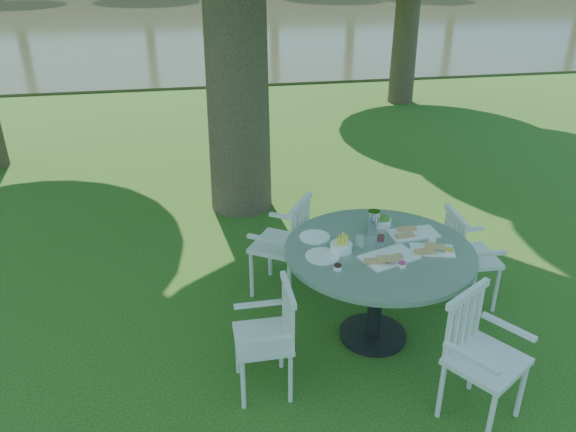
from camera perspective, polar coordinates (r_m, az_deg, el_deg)
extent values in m
plane|color=#183C0C|center=(5.18, 0.42, -9.45)|extent=(140.00, 140.00, 0.00)
cylinder|color=black|center=(4.91, 8.59, -11.79)|extent=(0.56, 0.56, 0.04)
cylinder|color=black|center=(4.68, 8.92, -7.86)|extent=(0.12, 0.12, 0.77)
cylinder|color=slate|center=(4.47, 9.27, -3.54)|extent=(1.49, 1.49, 0.04)
cylinder|color=silver|center=(5.37, 20.38, -7.05)|extent=(0.04, 0.04, 0.44)
cylinder|color=silver|center=(5.67, 18.64, -4.96)|extent=(0.04, 0.04, 0.44)
cylinder|color=silver|center=(5.22, 16.88, -7.48)|extent=(0.04, 0.04, 0.44)
cylinder|color=silver|center=(5.53, 15.29, -5.29)|extent=(0.04, 0.04, 0.44)
cube|color=silver|center=(5.32, 18.14, -3.95)|extent=(0.44, 0.48, 0.04)
cube|color=silver|center=(5.15, 16.46, -2.13)|extent=(0.06, 0.46, 0.45)
cylinder|color=silver|center=(5.57, -1.85, -3.89)|extent=(0.04, 0.04, 0.47)
cylinder|color=silver|center=(5.24, -3.72, -5.98)|extent=(0.04, 0.04, 0.47)
cylinder|color=silver|center=(5.44, 1.80, -4.63)|extent=(0.04, 0.04, 0.47)
cylinder|color=silver|center=(5.11, 0.13, -6.84)|extent=(0.04, 0.04, 0.47)
cube|color=silver|center=(5.21, -0.92, -2.88)|extent=(0.63, 0.64, 0.04)
cube|color=silver|center=(5.04, 1.25, -1.11)|extent=(0.30, 0.43, 0.48)
cylinder|color=silver|center=(4.40, -5.15, -13.44)|extent=(0.03, 0.03, 0.42)
cylinder|color=silver|center=(4.12, -4.58, -16.70)|extent=(0.03, 0.03, 0.42)
cylinder|color=silver|center=(4.44, -0.69, -12.98)|extent=(0.03, 0.03, 0.42)
cylinder|color=silver|center=(4.15, 0.25, -16.17)|extent=(0.03, 0.03, 0.42)
cube|color=silver|center=(4.13, -2.61, -12.34)|extent=(0.40, 0.43, 0.04)
cube|color=silver|center=(4.03, 0.02, -9.84)|extent=(0.04, 0.43, 0.43)
cylinder|color=silver|center=(4.05, 19.86, -18.99)|extent=(0.04, 0.04, 0.46)
cylinder|color=silver|center=(4.35, 22.62, -16.01)|extent=(0.04, 0.04, 0.46)
cylinder|color=silver|center=(4.17, 15.28, -16.73)|extent=(0.04, 0.04, 0.46)
cylinder|color=silver|center=(4.45, 18.29, -14.03)|extent=(0.04, 0.04, 0.46)
cube|color=silver|center=(4.09, 19.54, -13.75)|extent=(0.63, 0.62, 0.04)
cube|color=silver|center=(4.03, 17.44, -10.16)|extent=(0.42, 0.28, 0.47)
cube|color=white|center=(4.34, 10.25, -4.14)|extent=(0.48, 0.37, 0.02)
cube|color=white|center=(4.51, 14.43, -3.37)|extent=(0.38, 0.28, 0.01)
cube|color=white|center=(4.73, 12.61, -1.75)|extent=(0.40, 0.24, 0.02)
cylinder|color=white|center=(4.30, 3.52, -4.08)|extent=(0.26, 0.26, 0.01)
cylinder|color=white|center=(4.57, 2.73, -2.14)|extent=(0.25, 0.25, 0.01)
cylinder|color=white|center=(4.37, 5.43, -3.20)|extent=(0.17, 0.17, 0.07)
cylinder|color=white|center=(4.83, 9.46, -0.59)|extent=(0.17, 0.17, 0.06)
cylinder|color=silver|center=(4.64, 8.67, -0.65)|extent=(0.10, 0.10, 0.20)
cylinder|color=white|center=(4.46, 9.45, -1.90)|extent=(0.07, 0.07, 0.19)
cylinder|color=white|center=(4.41, 7.34, -2.75)|extent=(0.06, 0.06, 0.10)
cylinder|color=white|center=(4.39, 7.27, -2.74)|extent=(0.07, 0.07, 0.12)
cylinder|color=white|center=(4.24, 11.51, -4.90)|extent=(0.06, 0.06, 0.03)
cylinder|color=white|center=(4.49, 16.07, -3.57)|extent=(0.08, 0.08, 0.03)
cylinder|color=white|center=(4.62, 14.43, -2.52)|extent=(0.07, 0.07, 0.03)
cylinder|color=white|center=(4.14, 5.07, -5.25)|extent=(0.07, 0.07, 0.03)
cube|color=#32351F|center=(27.33, -9.47, 19.12)|extent=(100.00, 28.00, 0.12)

